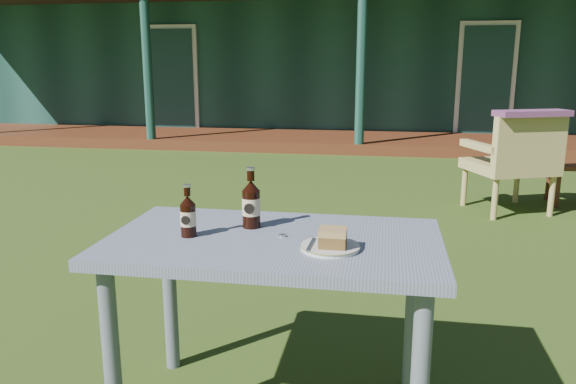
% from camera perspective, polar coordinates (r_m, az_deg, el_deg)
% --- Properties ---
extents(ground, '(80.00, 80.00, 0.00)m').
position_cam_1_polar(ground, '(3.76, 3.43, -7.79)').
color(ground, '#334916').
extents(pavilion, '(15.80, 8.30, 3.45)m').
position_cam_1_polar(pavilion, '(12.89, 8.44, 14.10)').
color(pavilion, '#183E34').
rests_on(pavilion, ground).
extents(cafe_table, '(1.20, 0.70, 0.72)m').
position_cam_1_polar(cafe_table, '(2.06, -1.44, -7.31)').
color(cafe_table, slate).
rests_on(cafe_table, ground).
extents(plate, '(0.20, 0.20, 0.01)m').
position_cam_1_polar(plate, '(1.91, 4.32, -5.56)').
color(plate, silver).
rests_on(plate, cafe_table).
extents(cake_slice, '(0.09, 0.09, 0.06)m').
position_cam_1_polar(cake_slice, '(1.89, 4.57, -4.62)').
color(cake_slice, brown).
rests_on(cake_slice, plate).
extents(fork, '(0.02, 0.14, 0.00)m').
position_cam_1_polar(fork, '(1.91, 2.34, -5.34)').
color(fork, silver).
rests_on(fork, plate).
extents(cola_bottle_near, '(0.07, 0.07, 0.23)m').
position_cam_1_polar(cola_bottle_near, '(2.13, -3.77, -1.19)').
color(cola_bottle_near, black).
rests_on(cola_bottle_near, cafe_table).
extents(cola_bottle_far, '(0.06, 0.06, 0.19)m').
position_cam_1_polar(cola_bottle_far, '(2.05, -10.12, -2.39)').
color(cola_bottle_far, black).
rests_on(cola_bottle_far, cafe_table).
extents(bottle_cap, '(0.03, 0.03, 0.01)m').
position_cam_1_polar(bottle_cap, '(2.04, -0.58, -4.44)').
color(bottle_cap, silver).
rests_on(bottle_cap, cafe_table).
extents(armchair_left, '(0.85, 0.82, 0.89)m').
position_cam_1_polar(armchair_left, '(5.39, 22.09, 3.18)').
color(armchair_left, tan).
rests_on(armchair_left, ground).
extents(floral_throw, '(0.67, 0.43, 0.05)m').
position_cam_1_polar(floral_throw, '(5.20, 23.59, 7.35)').
color(floral_throw, '#6B365D').
rests_on(floral_throw, armchair_left).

